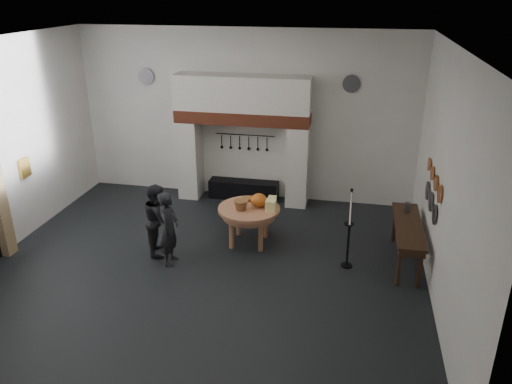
% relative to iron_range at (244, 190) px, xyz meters
% --- Properties ---
extents(floor, '(9.00, 8.00, 0.02)m').
position_rel_iron_range_xyz_m(floor, '(0.00, -3.72, -0.25)').
color(floor, black).
rests_on(floor, ground).
extents(ceiling, '(9.00, 8.00, 0.02)m').
position_rel_iron_range_xyz_m(ceiling, '(0.00, -3.72, 4.25)').
color(ceiling, silver).
rests_on(ceiling, wall_back).
extents(wall_back, '(9.00, 0.02, 4.50)m').
position_rel_iron_range_xyz_m(wall_back, '(0.00, 0.28, 2.00)').
color(wall_back, silver).
rests_on(wall_back, floor).
extents(wall_front, '(9.00, 0.02, 4.50)m').
position_rel_iron_range_xyz_m(wall_front, '(0.00, -7.72, 2.00)').
color(wall_front, silver).
rests_on(wall_front, floor).
extents(wall_right, '(0.02, 8.00, 4.50)m').
position_rel_iron_range_xyz_m(wall_right, '(4.50, -3.72, 2.00)').
color(wall_right, silver).
rests_on(wall_right, floor).
extents(chimney_pier_left, '(0.55, 0.70, 2.15)m').
position_rel_iron_range_xyz_m(chimney_pier_left, '(-1.48, -0.07, 0.82)').
color(chimney_pier_left, silver).
rests_on(chimney_pier_left, floor).
extents(chimney_pier_right, '(0.55, 0.70, 2.15)m').
position_rel_iron_range_xyz_m(chimney_pier_right, '(1.48, -0.07, 0.82)').
color(chimney_pier_right, silver).
rests_on(chimney_pier_right, floor).
extents(hearth_brick_band, '(3.50, 0.72, 0.32)m').
position_rel_iron_range_xyz_m(hearth_brick_band, '(0.00, -0.07, 2.06)').
color(hearth_brick_band, '#9E442B').
rests_on(hearth_brick_band, chimney_pier_left).
extents(chimney_hood, '(3.50, 0.70, 0.90)m').
position_rel_iron_range_xyz_m(chimney_hood, '(0.00, -0.07, 2.67)').
color(chimney_hood, silver).
rests_on(chimney_hood, hearth_brick_band).
extents(iron_range, '(1.90, 0.45, 0.50)m').
position_rel_iron_range_xyz_m(iron_range, '(0.00, 0.00, 0.00)').
color(iron_range, black).
rests_on(iron_range, floor).
extents(utensil_rail, '(1.60, 0.02, 0.02)m').
position_rel_iron_range_xyz_m(utensil_rail, '(0.00, 0.20, 1.50)').
color(utensil_rail, black).
rests_on(utensil_rail, wall_back).
extents(wall_plaque, '(0.05, 0.34, 0.44)m').
position_rel_iron_range_xyz_m(wall_plaque, '(-4.45, -2.92, 1.35)').
color(wall_plaque, gold).
rests_on(wall_plaque, wall_left).
extents(work_table, '(1.74, 1.74, 0.07)m').
position_rel_iron_range_xyz_m(work_table, '(0.68, -2.49, 0.59)').
color(work_table, tan).
rests_on(work_table, floor).
extents(pumpkin, '(0.36, 0.36, 0.31)m').
position_rel_iron_range_xyz_m(pumpkin, '(0.88, -2.39, 0.78)').
color(pumpkin, '#D34D1D').
rests_on(pumpkin, work_table).
extents(cheese_block_big, '(0.22, 0.22, 0.24)m').
position_rel_iron_range_xyz_m(cheese_block_big, '(1.18, -2.54, 0.74)').
color(cheese_block_big, '#FEF498').
rests_on(cheese_block_big, work_table).
extents(cheese_block_small, '(0.18, 0.18, 0.20)m').
position_rel_iron_range_xyz_m(cheese_block_small, '(1.16, -2.24, 0.72)').
color(cheese_block_small, '#F2F291').
rests_on(cheese_block_small, work_table).
extents(wicker_basket, '(0.40, 0.40, 0.22)m').
position_rel_iron_range_xyz_m(wicker_basket, '(0.53, -2.64, 0.73)').
color(wicker_basket, brown).
rests_on(wicker_basket, work_table).
extents(bread_loaf, '(0.31, 0.18, 0.13)m').
position_rel_iron_range_xyz_m(bread_loaf, '(0.58, -2.14, 0.69)').
color(bread_loaf, '#A9733C').
rests_on(bread_loaf, work_table).
extents(visitor_near, '(0.41, 0.60, 1.61)m').
position_rel_iron_range_xyz_m(visitor_near, '(-0.75, -3.68, 0.56)').
color(visitor_near, black).
rests_on(visitor_near, floor).
extents(visitor_far, '(0.80, 0.91, 1.58)m').
position_rel_iron_range_xyz_m(visitor_far, '(-1.15, -3.28, 0.54)').
color(visitor_far, black).
rests_on(visitor_far, floor).
extents(side_table, '(0.55, 2.20, 0.06)m').
position_rel_iron_range_xyz_m(side_table, '(4.10, -2.70, 0.62)').
color(side_table, '#3A2015').
rests_on(side_table, floor).
extents(pewter_jug, '(0.12, 0.12, 0.22)m').
position_rel_iron_range_xyz_m(pewter_jug, '(4.10, -2.10, 0.76)').
color(pewter_jug, '#46464B').
rests_on(pewter_jug, side_table).
extents(copper_pan_a, '(0.03, 0.34, 0.34)m').
position_rel_iron_range_xyz_m(copper_pan_a, '(4.46, -3.52, 1.70)').
color(copper_pan_a, '#C6662D').
rests_on(copper_pan_a, wall_right).
extents(copper_pan_b, '(0.03, 0.32, 0.32)m').
position_rel_iron_range_xyz_m(copper_pan_b, '(4.46, -2.97, 1.70)').
color(copper_pan_b, '#C6662D').
rests_on(copper_pan_b, wall_right).
extents(copper_pan_c, '(0.03, 0.30, 0.30)m').
position_rel_iron_range_xyz_m(copper_pan_c, '(4.46, -2.42, 1.70)').
color(copper_pan_c, '#C6662D').
rests_on(copper_pan_c, wall_right).
extents(copper_pan_d, '(0.03, 0.28, 0.28)m').
position_rel_iron_range_xyz_m(copper_pan_d, '(4.46, -1.87, 1.70)').
color(copper_pan_d, '#C6662D').
rests_on(copper_pan_d, wall_right).
extents(pewter_plate_left, '(0.03, 0.40, 0.40)m').
position_rel_iron_range_xyz_m(pewter_plate_left, '(4.46, -3.32, 1.20)').
color(pewter_plate_left, '#4C4C51').
rests_on(pewter_plate_left, wall_right).
extents(pewter_plate_mid, '(0.03, 0.40, 0.40)m').
position_rel_iron_range_xyz_m(pewter_plate_mid, '(4.46, -2.72, 1.20)').
color(pewter_plate_mid, '#4C4C51').
rests_on(pewter_plate_mid, wall_right).
extents(pewter_plate_right, '(0.03, 0.40, 0.40)m').
position_rel_iron_range_xyz_m(pewter_plate_right, '(4.46, -2.12, 1.20)').
color(pewter_plate_right, '#4C4C51').
rests_on(pewter_plate_right, wall_right).
extents(pewter_plate_back_left, '(0.44, 0.03, 0.44)m').
position_rel_iron_range_xyz_m(pewter_plate_back_left, '(-2.70, 0.24, 2.95)').
color(pewter_plate_back_left, '#4C4C51').
rests_on(pewter_plate_back_left, wall_back).
extents(pewter_plate_back_right, '(0.44, 0.03, 0.44)m').
position_rel_iron_range_xyz_m(pewter_plate_back_right, '(2.70, 0.24, 2.95)').
color(pewter_plate_back_right, '#4C4C51').
rests_on(pewter_plate_back_right, wall_back).
extents(barrier_post_near, '(0.05, 0.05, 0.90)m').
position_rel_iron_range_xyz_m(barrier_post_near, '(2.91, -3.09, 0.20)').
color(barrier_post_near, black).
rests_on(barrier_post_near, floor).
extents(barrier_post_far, '(0.05, 0.05, 0.90)m').
position_rel_iron_range_xyz_m(barrier_post_far, '(2.91, -1.09, 0.20)').
color(barrier_post_far, black).
rests_on(barrier_post_far, floor).
extents(barrier_rope, '(0.04, 2.00, 0.04)m').
position_rel_iron_range_xyz_m(barrier_rope, '(2.91, -2.09, 0.60)').
color(barrier_rope, white).
rests_on(barrier_rope, barrier_post_near).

